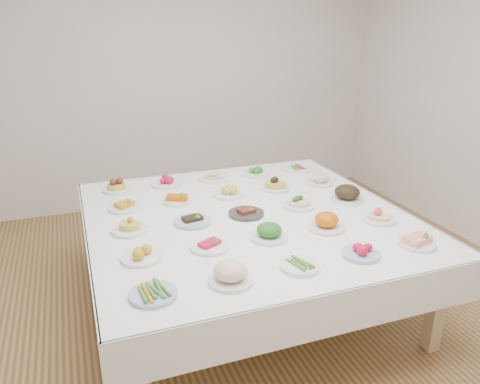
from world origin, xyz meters
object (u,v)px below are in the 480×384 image
object	(u,v)px
dish_24	(297,168)
dish_12	(246,211)
display_table	(247,222)
dish_0	(153,292)

from	to	relation	value
dish_24	dish_12	bearing A→B (deg)	-134.78
display_table	dish_0	bearing A→B (deg)	-135.12
dish_0	dish_12	distance (m)	1.20
dish_12	display_table	bearing A→B (deg)	30.09
dish_0	dish_12	world-z (taller)	dish_12
display_table	dish_0	world-z (taller)	dish_0
dish_0	dish_12	xyz separation A→B (m)	(0.85, 0.85, 0.01)
display_table	dish_24	distance (m)	1.21
dish_24	display_table	bearing A→B (deg)	-134.68
dish_24	dish_0	bearing A→B (deg)	-134.90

